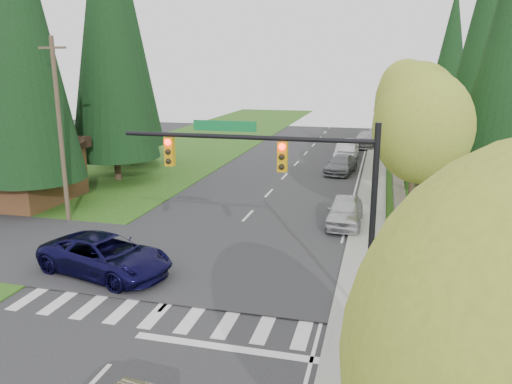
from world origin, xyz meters
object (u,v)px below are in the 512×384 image
at_px(parked_car_b, 341,164).
at_px(parked_car_e, 366,140).
at_px(suv_navy, 106,256).
at_px(parked_car_d, 349,147).
at_px(parked_car_a, 345,211).
at_px(parked_car_c, 346,153).

distance_m(parked_car_b, parked_car_e, 14.13).
distance_m(suv_navy, parked_car_d, 32.56).
distance_m(parked_car_d, parked_car_e, 5.58).
height_order(parked_car_a, parked_car_e, parked_car_e).
xyz_separation_m(parked_car_a, parked_car_c, (-1.40, 18.49, 0.03)).
xyz_separation_m(parked_car_b, parked_car_c, (0.00, 4.77, 0.11)).
xyz_separation_m(parked_car_a, parked_car_b, (-1.40, 13.73, -0.08)).
bearing_deg(parked_car_d, parked_car_c, -92.33).
bearing_deg(suv_navy, parked_car_e, 0.39).
relative_size(parked_car_d, parked_car_e, 0.89).
height_order(parked_car_b, parked_car_c, parked_car_c).
height_order(suv_navy, parked_car_c, suv_navy).
xyz_separation_m(parked_car_b, parked_car_d, (0.00, 8.66, 0.12)).
height_order(parked_car_a, parked_car_b, parked_car_a).
distance_m(suv_navy, parked_car_a, 13.01).
xyz_separation_m(suv_navy, parked_car_b, (7.76, 22.97, -0.11)).
distance_m(parked_car_a, parked_car_d, 22.42).
xyz_separation_m(suv_navy, parked_car_c, (7.76, 27.74, -0.00)).
bearing_deg(parked_car_a, parked_car_d, 93.28).
bearing_deg(parked_car_e, parked_car_b, -88.27).
height_order(parked_car_b, parked_car_d, parked_car_d).
height_order(parked_car_c, parked_car_d, parked_car_d).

